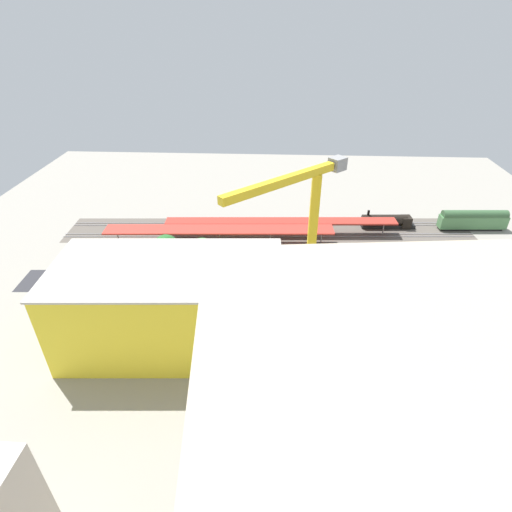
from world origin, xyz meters
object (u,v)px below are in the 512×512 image
platform_canopy_far (281,221)px  parked_car_0 (350,289)px  box_truck_0 (221,285)px  street_tree_4 (202,251)px  parked_car_1 (321,288)px  street_tree_0 (166,248)px  construction_building (172,306)px  platform_canopy_near (219,230)px  street_tree_1 (265,252)px  street_tree_3 (376,255)px  parked_car_2 (292,288)px  parked_car_3 (267,285)px  tower_crane (305,251)px  passenger_coach (473,219)px  traffic_light (304,254)px  street_tree_2 (140,248)px  locomotive (388,221)px

platform_canopy_far → parked_car_0: platform_canopy_far is taller
parked_car_0 → box_truck_0: 29.03m
street_tree_4 → parked_car_1: bearing=163.7°
street_tree_0 → construction_building: bearing=106.6°
platform_canopy_near → street_tree_0: 16.09m
street_tree_1 → street_tree_4: size_ratio=0.92×
street_tree_3 → platform_canopy_near: bearing=-16.7°
street_tree_0 → parked_car_2: bearing=163.6°
parked_car_3 → tower_crane: (-6.47, 16.80, 19.29)m
platform_canopy_near → tower_crane: (-19.62, 36.30, 15.69)m
platform_canopy_near → street_tree_3: 40.30m
parked_car_2 → construction_building: (22.43, 16.70, 7.40)m
street_tree_4 → passenger_coach: bearing=-161.9°
street_tree_3 → traffic_light: (16.88, 0.19, -0.14)m
platform_canopy_near → street_tree_4: size_ratio=7.58×
parked_car_0 → street_tree_2: bearing=-9.9°
parked_car_2 → parked_car_3: size_ratio=1.08×
parked_car_1 → street_tree_3: street_tree_3 is taller
street_tree_1 → street_tree_2: size_ratio=1.08×
street_tree_4 → street_tree_0: bearing=-2.6°
street_tree_1 → street_tree_3: (-26.18, -0.13, 0.09)m
platform_canopy_near → parked_car_1: bearing=141.7°
parked_car_3 → parked_car_0: bearing=178.6°
street_tree_2 → traffic_light: traffic_light is taller
passenger_coach → platform_canopy_near: bearing=9.7°
passenger_coach → construction_building: size_ratio=0.49×
locomotive → passenger_coach: 23.72m
parked_car_0 → street_tree_2: (49.64, -8.66, 3.96)m
platform_canopy_near → parked_car_2: size_ratio=12.94×
platform_canopy_near → parked_car_2: bearing=132.8°
platform_canopy_far → parked_car_2: 27.07m
locomotive → box_truck_0: size_ratio=1.79×
passenger_coach → parked_car_1: (45.76, 32.16, -2.32)m
parked_car_3 → street_tree_0: bearing=-18.2°
parked_car_3 → traffic_light: traffic_light is taller
parked_car_1 → parked_car_3: size_ratio=1.06×
parked_car_1 → street_tree_4: size_ratio=0.57×
street_tree_0 → locomotive: bearing=-158.0°
parked_car_1 → parked_car_3: bearing=-2.3°
platform_canopy_far → street_tree_0: 32.96m
construction_building → parked_car_3: bearing=-136.8°
street_tree_4 → construction_building: bearing=87.3°
locomotive → parked_car_3: 46.61m
street_tree_2 → street_tree_4: (-15.27, 0.56, 0.06)m
parked_car_1 → box_truck_0: 22.43m
parked_car_0 → parked_car_2: size_ratio=0.93×
platform_canopy_far → locomotive: locomotive is taller
locomotive → traffic_light: size_ratio=2.13×
street_tree_0 → street_tree_2: (6.50, -0.16, -0.47)m
passenger_coach → street_tree_3: 40.24m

